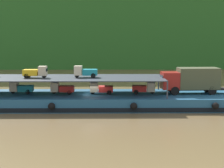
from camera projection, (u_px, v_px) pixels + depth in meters
ground_plane at (94, 106)px, 42.09m from camera, size 400.00×400.00×0.00m
cargo_barge at (94, 100)px, 41.96m from camera, size 33.27×8.35×1.50m
covered_lorry at (191, 80)px, 42.01m from camera, size 7.92×2.56×3.10m
cargo_rack at (62, 78)px, 41.57m from camera, size 24.07×6.93×2.00m
mini_truck_lower_aft at (21, 88)px, 42.17m from camera, size 2.79×1.29×1.38m
mini_truck_lower_mid at (62, 88)px, 41.85m from camera, size 2.79×1.28×1.38m
mini_truck_lower_fore at (101, 88)px, 41.69m from camera, size 2.74×1.20×1.38m
mini_truck_lower_bow at (144, 88)px, 42.02m from camera, size 2.79×1.28×1.38m
mini_truck_upper_mid at (36, 72)px, 40.99m from camera, size 2.77×1.26×1.38m
mini_truck_upper_fore at (85, 72)px, 41.36m from camera, size 2.75×1.22×1.38m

